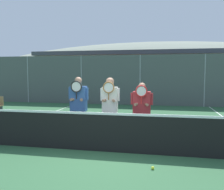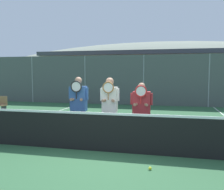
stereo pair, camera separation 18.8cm
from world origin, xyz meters
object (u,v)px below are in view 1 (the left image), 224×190
(car_left_of_center, at_px, (107,87))
(player_center_right, at_px, (142,108))
(car_far_left, at_px, (41,86))
(player_leftmost, at_px, (78,104))
(tennis_ball_on_court, at_px, (153,168))
(player_center_left, at_px, (110,104))
(car_center, at_px, (184,88))

(car_left_of_center, bearing_deg, player_center_right, -72.91)
(player_center_right, bearing_deg, car_far_left, 128.12)
(player_leftmost, distance_m, tennis_ball_on_court, 2.97)
(player_center_left, height_order, car_left_of_center, car_left_of_center)
(player_leftmost, relative_size, player_center_left, 1.01)
(tennis_ball_on_court, bearing_deg, car_center, 82.85)
(car_center, bearing_deg, player_center_right, -100.19)
(player_leftmost, relative_size, car_far_left, 0.45)
(car_far_left, height_order, car_center, car_far_left)
(player_center_left, bearing_deg, car_left_of_center, 102.80)
(tennis_ball_on_court, bearing_deg, car_far_left, 125.22)
(player_center_right, xyz_separation_m, car_center, (1.99, 11.07, -0.10))
(player_leftmost, xyz_separation_m, car_center, (3.79, 11.12, -0.19))
(car_far_left, bearing_deg, player_center_left, -54.94)
(player_leftmost, bearing_deg, car_left_of_center, 98.24)
(player_center_right, relative_size, car_left_of_center, 0.37)
(car_left_of_center, bearing_deg, player_leftmost, -81.76)
(car_left_of_center, bearing_deg, car_center, -0.45)
(player_center_left, bearing_deg, player_center_right, 2.46)
(tennis_ball_on_court, bearing_deg, player_center_right, 102.19)
(player_center_left, distance_m, car_far_left, 13.46)
(car_left_of_center, xyz_separation_m, car_center, (5.40, -0.04, -0.04))
(player_center_left, xyz_separation_m, car_far_left, (-7.73, 11.01, -0.16))
(player_center_left, xyz_separation_m, player_center_right, (0.88, 0.04, -0.08))
(player_center_right, height_order, car_center, car_center)
(player_leftmost, bearing_deg, player_center_left, 0.65)
(player_center_right, relative_size, car_far_left, 0.41)
(player_center_left, bearing_deg, player_leftmost, -179.35)
(player_center_left, distance_m, car_center, 11.47)
(player_center_left, height_order, car_center, player_center_left)
(player_center_left, height_order, tennis_ball_on_court, player_center_left)
(player_center_left, xyz_separation_m, tennis_ball_on_court, (1.26, -1.72, -1.07))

